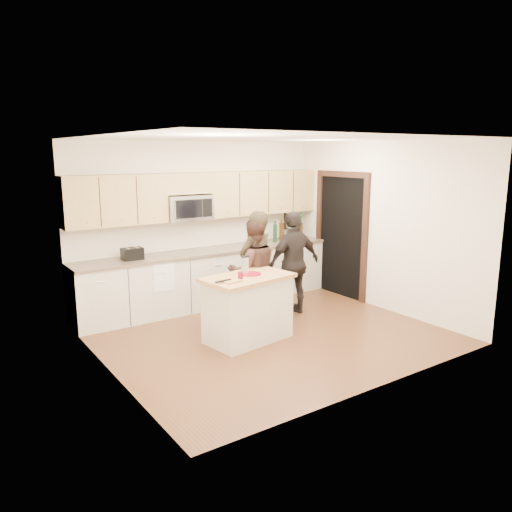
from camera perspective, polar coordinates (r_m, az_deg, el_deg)
floor at (r=7.14m, az=1.42°, el=-8.88°), size 4.50×4.50×0.00m
room_shell at (r=6.73m, az=1.49°, el=5.04°), size 4.52×4.02×2.71m
back_cabinetry at (r=8.37m, az=-5.36°, el=-2.45°), size 4.50×0.66×0.94m
upper_cabinetry at (r=8.28m, az=-5.84°, el=7.03°), size 4.50×0.33×0.75m
microwave at (r=8.11m, az=-7.81°, el=5.51°), size 0.76×0.41×0.40m
doorway at (r=8.92m, az=9.72°, el=2.82°), size 0.06×1.25×2.20m
framed_picture at (r=9.53m, az=3.99°, el=4.27°), size 0.30×0.03×0.38m
dish_towel at (r=7.72m, az=-10.89°, el=-1.31°), size 0.34×0.60×0.48m
island at (r=6.79m, az=-0.94°, el=-5.95°), size 1.29×0.86×0.90m
red_plate at (r=6.74m, az=-0.58°, el=-2.06°), size 0.27×0.27×0.02m
box_grater at (r=6.69m, az=-1.27°, el=-1.00°), size 0.09×0.07×0.25m
drink_glass at (r=6.52m, az=-1.79°, el=-2.20°), size 0.07×0.07×0.09m
cutting_board at (r=6.37m, az=-2.73°, el=-2.89°), size 0.26×0.22×0.02m
tongs at (r=6.33m, az=-3.81°, el=-2.85°), size 0.24×0.07×0.02m
knife at (r=6.29m, az=-2.41°, el=-2.97°), size 0.20×0.05×0.01m
toaster at (r=7.69m, az=-13.96°, el=0.26°), size 0.30×0.21×0.18m
bottle_cluster at (r=9.17m, az=3.76°, el=2.97°), size 0.67×0.24×0.38m
orchid at (r=9.32m, az=4.86°, el=3.60°), size 0.36×0.33×0.52m
woman_left at (r=7.40m, az=-0.00°, el=-1.33°), size 0.67×0.50×1.68m
woman_center at (r=7.38m, az=-0.33°, el=-1.79°), size 0.91×0.79×1.58m
woman_right at (r=7.82m, az=4.36°, el=-0.83°), size 0.96×0.42×1.63m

